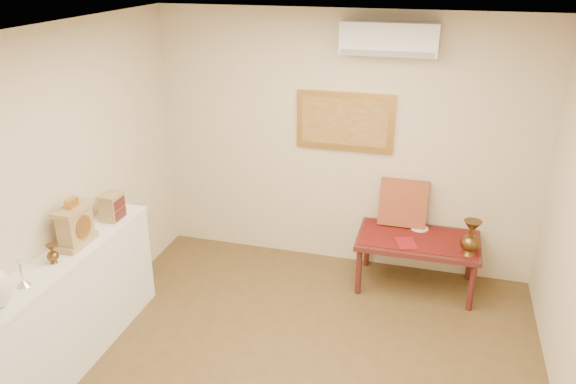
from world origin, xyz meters
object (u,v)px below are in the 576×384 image
(display_ledge, at_px, (73,307))
(mantel_clock, at_px, (75,226))
(wooden_chest, at_px, (112,206))
(brass_urn_tall, at_px, (471,234))
(low_table, at_px, (418,244))

(display_ledge, relative_size, mantel_clock, 4.93)
(wooden_chest, bearing_deg, display_ledge, -92.61)
(brass_urn_tall, xyz_separation_m, display_ledge, (-3.15, -1.67, -0.28))
(brass_urn_tall, bearing_deg, mantel_clock, -154.61)
(brass_urn_tall, xyz_separation_m, wooden_chest, (-3.12, -0.98, 0.33))
(display_ledge, xyz_separation_m, low_table, (2.67, 1.88, -0.01))
(low_table, bearing_deg, wooden_chest, -155.73)
(display_ledge, bearing_deg, brass_urn_tall, 27.95)
(mantel_clock, bearing_deg, display_ledge, -94.47)
(brass_urn_tall, height_order, wooden_chest, wooden_chest)
(mantel_clock, relative_size, wooden_chest, 1.68)
(brass_urn_tall, bearing_deg, low_table, 156.28)
(wooden_chest, xyz_separation_m, low_table, (2.64, 1.19, -0.62))
(mantel_clock, distance_m, low_table, 3.23)
(display_ledge, xyz_separation_m, mantel_clock, (0.01, 0.18, 0.66))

